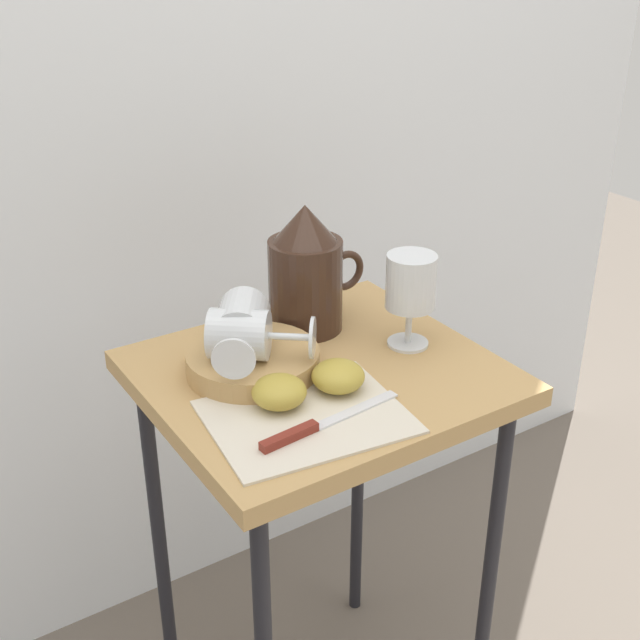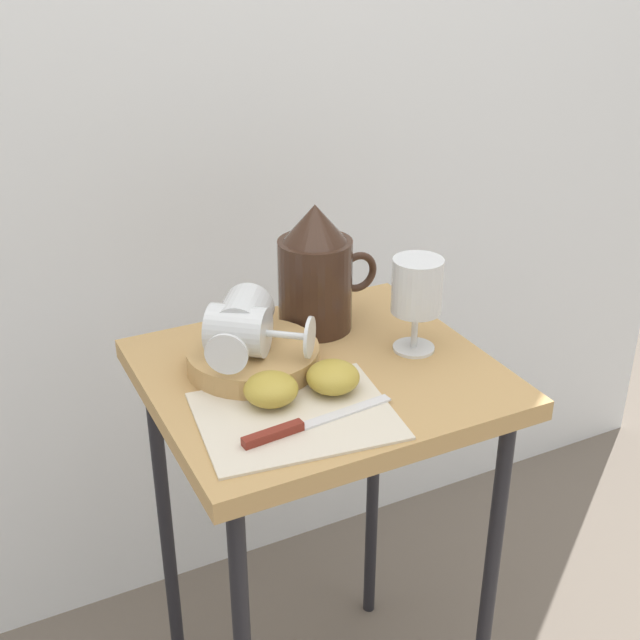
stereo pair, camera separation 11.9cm
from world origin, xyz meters
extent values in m
cube|color=white|center=(0.00, 0.48, 1.06)|extent=(2.40, 0.03, 2.11)
cube|color=tan|center=(0.00, 0.00, 0.72)|extent=(0.50, 0.45, 0.03)
cylinder|color=black|center=(0.21, -0.18, 0.35)|extent=(0.02, 0.02, 0.71)
cylinder|color=black|center=(-0.21, 0.18, 0.35)|extent=(0.02, 0.02, 0.71)
cylinder|color=black|center=(0.21, 0.18, 0.35)|extent=(0.02, 0.02, 0.71)
cube|color=beige|center=(-0.09, -0.10, 0.74)|extent=(0.28, 0.23, 0.00)
cylinder|color=tan|center=(-0.09, 0.04, 0.75)|extent=(0.19, 0.19, 0.03)
cylinder|color=#382319|center=(0.05, 0.13, 0.81)|extent=(0.12, 0.12, 0.15)
cylinder|color=#D1661E|center=(0.05, 0.13, 0.78)|extent=(0.11, 0.11, 0.08)
cone|color=#382319|center=(0.05, 0.13, 0.91)|extent=(0.10, 0.10, 0.06)
torus|color=#382319|center=(0.13, 0.13, 0.82)|extent=(0.07, 0.01, 0.07)
cylinder|color=silver|center=(0.16, -0.01, 0.74)|extent=(0.06, 0.06, 0.00)
cylinder|color=silver|center=(0.16, -0.01, 0.77)|extent=(0.01, 0.01, 0.06)
cylinder|color=silver|center=(0.16, -0.01, 0.84)|extent=(0.08, 0.08, 0.08)
cylinder|color=#D1661E|center=(0.16, -0.01, 0.83)|extent=(0.07, 0.07, 0.04)
cylinder|color=silver|center=(-0.11, 0.04, 0.81)|extent=(0.11, 0.11, 0.07)
cylinder|color=silver|center=(-0.05, -0.01, 0.81)|extent=(0.05, 0.05, 0.01)
cylinder|color=silver|center=(-0.03, -0.03, 0.81)|extent=(0.04, 0.05, 0.06)
cylinder|color=silver|center=(-0.09, 0.06, 0.81)|extent=(0.11, 0.12, 0.08)
cylinder|color=silver|center=(-0.13, 0.00, 0.81)|extent=(0.04, 0.06, 0.01)
cylinder|color=silver|center=(-0.15, -0.02, 0.81)|extent=(0.05, 0.04, 0.06)
ellipsoid|color=#B29938|center=(-0.10, -0.06, 0.76)|extent=(0.07, 0.07, 0.04)
ellipsoid|color=#B29938|center=(-0.01, -0.07, 0.76)|extent=(0.07, 0.07, 0.04)
cube|color=silver|center=(-0.02, -0.13, 0.74)|extent=(0.14, 0.03, 0.00)
cube|color=maroon|center=(-0.14, -0.14, 0.75)|extent=(0.09, 0.02, 0.01)
camera|label=1|loc=(-0.58, -0.89, 1.35)|focal=46.77mm
camera|label=2|loc=(-0.47, -0.95, 1.35)|focal=46.77mm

